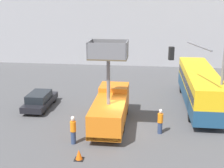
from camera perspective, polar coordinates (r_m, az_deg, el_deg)
The scene contains 9 objects.
ground_plane at distance 22.62m, azimuth 2.35°, elevation -8.52°, with size 120.00×120.00×0.00m, color #4C4C4F.
building_backdrop_far at distance 47.03m, azimuth 5.09°, elevation 12.25°, with size 44.00×10.00×12.75m.
utility_truck at distance 22.98m, azimuth -0.27°, elevation -4.14°, with size 2.56×7.12×6.47m.
city_bus at distance 27.96m, azimuth 15.71°, elevation -0.21°, with size 2.52×11.95×3.15m.
traffic_light_pole at distance 22.92m, azimuth 16.56°, elevation 2.48°, with size 4.05×3.79×6.29m.
road_worker_near_truck at distance 20.52m, azimuth -7.12°, elevation -8.33°, with size 0.38×0.38×1.92m.
road_worker_directing at distance 22.09m, azimuth 8.81°, elevation -6.77°, with size 0.38×0.38×1.81m.
traffic_cone_near_truck at distance 18.93m, azimuth -6.06°, elevation -12.78°, with size 0.55×0.55×0.63m.
parked_car_curbside at distance 27.41m, azimuth -13.07°, elevation -2.87°, with size 1.79×4.63×1.40m.
Camera 1 is at (1.55, -20.53, 9.37)m, focal length 50.00 mm.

